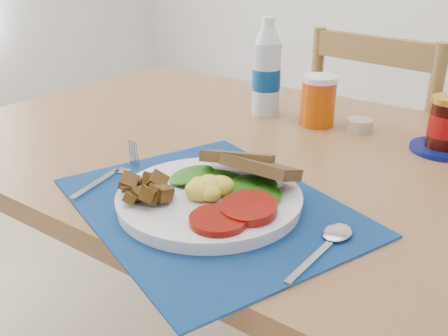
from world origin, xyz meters
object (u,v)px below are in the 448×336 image
water_bottle (266,73)px  juice_glass (318,102)px  breakfast_plate (205,193)px  chair_far (380,148)px  jam_on_saucer (446,128)px

water_bottle → juice_glass: 0.15m
breakfast_plate → juice_glass: 0.48m
breakfast_plate → water_bottle: bearing=95.9°
chair_far → jam_on_saucer: (0.25, -0.41, 0.23)m
chair_far → breakfast_plate: chair_far is taller
water_bottle → juice_glass: size_ratio=2.15×
chair_far → water_bottle: chair_far is taller
breakfast_plate → water_bottle: size_ratio=1.24×
juice_glass → chair_far: bearing=85.5°
breakfast_plate → juice_glass: (-0.04, 0.48, 0.03)m
breakfast_plate → juice_glass: size_ratio=2.66×
chair_far → juice_glass: (-0.03, -0.41, 0.24)m
chair_far → water_bottle: 0.52m
jam_on_saucer → breakfast_plate: bearing=-117.4°
chair_far → juice_glass: bearing=94.4°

